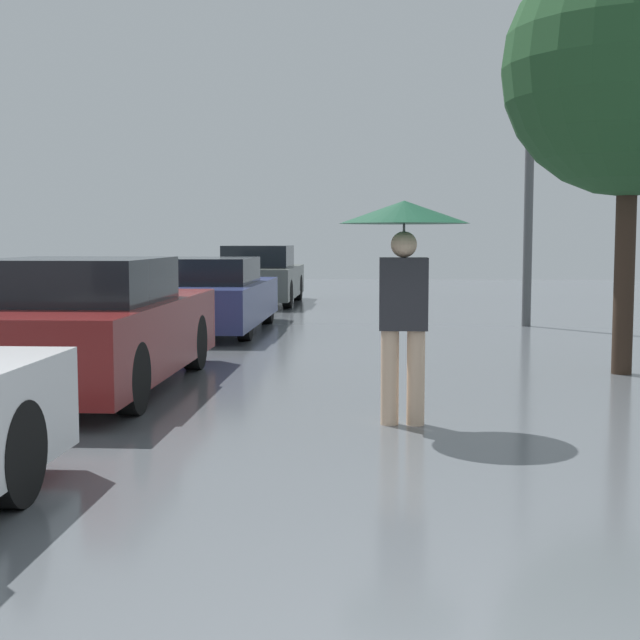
{
  "coord_description": "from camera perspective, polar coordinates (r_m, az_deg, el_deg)",
  "views": [
    {
      "loc": [
        -0.51,
        -1.97,
        1.47
      ],
      "look_at": [
        -0.95,
        5.02,
        0.83
      ],
      "focal_mm": 50.0,
      "sensor_mm": 36.0,
      "label": 1
    }
  ],
  "objects": [
    {
      "name": "parked_car_farthest",
      "position": [
        20.03,
        -3.88,
        2.77
      ],
      "size": [
        1.67,
        4.02,
        1.31
      ],
      "color": "#4C514C",
      "rests_on": "ground_plane"
    },
    {
      "name": "pedestrian",
      "position": [
        6.99,
        5.39,
        4.71
      ],
      "size": [
        1.01,
        1.01,
        1.76
      ],
      "color": "beige",
      "rests_on": "ground_plane"
    },
    {
      "name": "parked_car_second",
      "position": [
        9.0,
        -14.84,
        -0.44
      ],
      "size": [
        1.8,
        4.18,
        1.28
      ],
      "color": "maroon",
      "rests_on": "ground_plane"
    },
    {
      "name": "street_lamp",
      "position": [
        15.31,
        13.22,
        7.9
      ],
      "size": [
        0.24,
        0.24,
        4.06
      ],
      "color": "#515456",
      "rests_on": "ground_plane"
    },
    {
      "name": "parked_car_third",
      "position": [
        14.24,
        -7.34,
        1.51
      ],
      "size": [
        1.82,
        4.29,
        1.17
      ],
      "color": "navy",
      "rests_on": "ground_plane"
    },
    {
      "name": "tree",
      "position": [
        10.32,
        19.27,
        14.94
      ],
      "size": [
        2.71,
        2.71,
        4.63
      ],
      "color": "#38281E",
      "rests_on": "ground_plane"
    }
  ]
}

